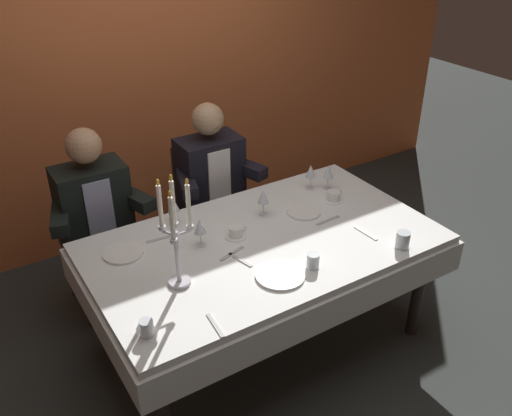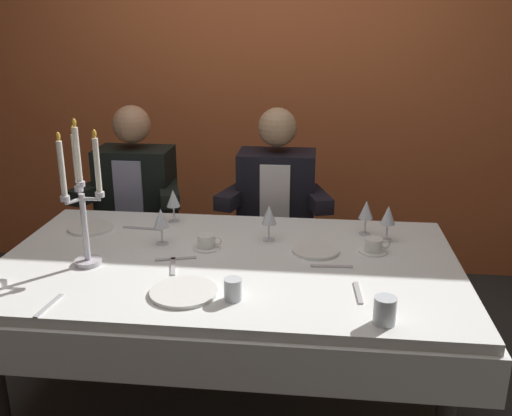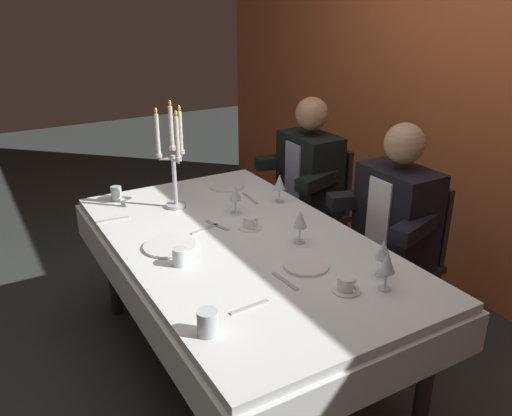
% 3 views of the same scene
% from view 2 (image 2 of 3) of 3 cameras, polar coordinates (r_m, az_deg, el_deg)
% --- Properties ---
extents(ground_plane, '(12.00, 12.00, 0.00)m').
position_cam_2_polar(ground_plane, '(2.76, -2.57, -19.41)').
color(ground_plane, '#313533').
extents(back_wall, '(6.00, 0.12, 2.70)m').
position_cam_2_polar(back_wall, '(3.83, 1.01, 13.41)').
color(back_wall, '#D56837').
rests_on(back_wall, ground_plane).
extents(dining_table, '(1.94, 1.14, 0.74)m').
position_cam_2_polar(dining_table, '(2.42, -2.79, -7.75)').
color(dining_table, white).
rests_on(dining_table, ground_plane).
extents(candelabra, '(0.15, 0.17, 0.60)m').
position_cam_2_polar(candelabra, '(2.33, -17.04, 0.61)').
color(candelabra, silver).
rests_on(candelabra, dining_table).
extents(dinner_plate_0, '(0.25, 0.25, 0.01)m').
position_cam_2_polar(dinner_plate_0, '(2.11, -7.24, -8.35)').
color(dinner_plate_0, white).
rests_on(dinner_plate_0, dining_table).
extents(dinner_plate_1, '(0.20, 0.20, 0.01)m').
position_cam_2_polar(dinner_plate_1, '(2.46, 6.02, -4.24)').
color(dinner_plate_1, white).
rests_on(dinner_plate_1, dining_table).
extents(dinner_plate_2, '(0.21, 0.21, 0.01)m').
position_cam_2_polar(dinner_plate_2, '(2.81, -16.23, -1.91)').
color(dinner_plate_2, white).
rests_on(dinner_plate_2, dining_table).
extents(wine_glass_0, '(0.07, 0.07, 0.16)m').
position_cam_2_polar(wine_glass_0, '(2.60, 13.10, -0.82)').
color(wine_glass_0, silver).
rests_on(wine_glass_0, dining_table).
extents(wine_glass_1, '(0.07, 0.07, 0.16)m').
position_cam_2_polar(wine_glass_1, '(2.53, 1.31, -0.81)').
color(wine_glass_1, silver).
rests_on(wine_glass_1, dining_table).
extents(wine_glass_2, '(0.07, 0.07, 0.16)m').
position_cam_2_polar(wine_glass_2, '(2.79, -8.30, 0.87)').
color(wine_glass_2, silver).
rests_on(wine_glass_2, dining_table).
extents(wine_glass_3, '(0.07, 0.07, 0.16)m').
position_cam_2_polar(wine_glass_3, '(2.52, -9.50, -1.15)').
color(wine_glass_3, silver).
rests_on(wine_glass_3, dining_table).
extents(wine_glass_4, '(0.07, 0.07, 0.16)m').
position_cam_2_polar(wine_glass_4, '(2.65, 10.98, -0.29)').
color(wine_glass_4, silver).
rests_on(wine_glass_4, dining_table).
extents(water_tumbler_1, '(0.07, 0.07, 0.08)m').
position_cam_2_polar(water_tumbler_1, '(2.04, -2.32, -8.15)').
color(water_tumbler_1, silver).
rests_on(water_tumbler_1, dining_table).
extents(water_tumbler_2, '(0.08, 0.08, 0.09)m').
position_cam_2_polar(water_tumbler_2, '(1.93, 12.79, -10.01)').
color(water_tumbler_2, silver).
rests_on(water_tumbler_2, dining_table).
extents(coffee_cup_0, '(0.13, 0.12, 0.06)m').
position_cam_2_polar(coffee_cup_0, '(2.49, 11.71, -3.75)').
color(coffee_cup_0, white).
rests_on(coffee_cup_0, dining_table).
extents(coffee_cup_1, '(0.13, 0.12, 0.06)m').
position_cam_2_polar(coffee_cup_1, '(2.48, -4.97, -3.44)').
color(coffee_cup_1, white).
rests_on(coffee_cup_1, dining_table).
extents(spoon_0, '(0.17, 0.06, 0.01)m').
position_cam_2_polar(spoon_0, '(2.39, -8.05, -5.07)').
color(spoon_0, '#B7B7BC').
rests_on(spoon_0, dining_table).
extents(spoon_1, '(0.03, 0.17, 0.01)m').
position_cam_2_polar(spoon_1, '(2.13, -20.06, -9.18)').
color(spoon_1, '#B7B7BC').
rests_on(spoon_1, dining_table).
extents(knife_2, '(0.19, 0.03, 0.01)m').
position_cam_2_polar(knife_2, '(2.76, -11.37, -2.01)').
color(knife_2, '#B7B7BC').
rests_on(knife_2, dining_table).
extents(spoon_3, '(0.17, 0.03, 0.01)m').
position_cam_2_polar(spoon_3, '(2.32, 7.59, -5.82)').
color(spoon_3, '#B7B7BC').
rests_on(spoon_3, dining_table).
extents(fork_4, '(0.06, 0.17, 0.01)m').
position_cam_2_polar(fork_4, '(2.33, -8.33, -5.78)').
color(fork_4, '#B7B7BC').
rests_on(fork_4, dining_table).
extents(fork_5, '(0.03, 0.17, 0.01)m').
position_cam_2_polar(fork_5, '(2.13, 10.21, -8.35)').
color(fork_5, '#B7B7BC').
rests_on(fork_5, dining_table).
extents(seated_diner_0, '(0.63, 0.48, 1.24)m').
position_cam_2_polar(seated_diner_0, '(3.34, -11.87, 1.47)').
color(seated_diner_0, '#292120').
rests_on(seated_diner_0, ground_plane).
extents(seated_diner_1, '(0.63, 0.48, 1.24)m').
position_cam_2_polar(seated_diner_1, '(3.18, 2.08, 1.03)').
color(seated_diner_1, '#292120').
rests_on(seated_diner_1, ground_plane).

